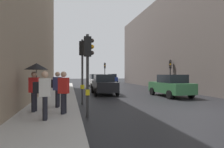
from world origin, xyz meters
TOP-DOWN VIEW (x-y plane):
  - ground_plane at (0.00, 0.00)m, footprint 120.00×120.00m
  - sidewalk_kerb at (-6.60, 6.00)m, footprint 2.63×40.00m
  - building_facade_right at (11.29, 15.06)m, footprint 12.00×27.84m
  - traffic_light_near_right at (-4.97, 3.23)m, footprint 0.44×0.38m
  - traffic_light_near_left at (-4.96, -0.08)m, footprint 0.43×0.24m
  - traffic_light_mid_street at (4.98, 10.51)m, footprint 0.35×0.45m
  - traffic_light_far_median at (-0.18, 21.73)m, footprint 0.24×0.43m
  - car_dark_suv at (-2.74, 8.41)m, footprint 2.11×4.25m
  - car_white_compact at (-2.22, 16.78)m, footprint 2.13×4.26m
  - car_green_estate at (2.15, 5.52)m, footprint 2.14×4.26m
  - car_blue_van at (2.74, 29.54)m, footprint 2.24×4.31m
  - pedestrian_with_umbrella at (-7.19, 0.76)m, footprint 1.00×1.00m
  - pedestrian_with_grey_backpack at (-6.36, 1.70)m, footprint 0.65×0.41m
  - pedestrian_with_black_backpack at (-6.65, -0.87)m, footprint 0.61×0.36m
  - pedestrian_in_red_jacket at (-5.97, 0.05)m, footprint 0.47×0.39m

SIDE VIEW (x-z plane):
  - ground_plane at x=0.00m, z-range 0.00..0.00m
  - sidewalk_kerb at x=-6.60m, z-range 0.00..0.16m
  - car_dark_suv at x=-2.74m, z-range 0.00..1.76m
  - car_white_compact at x=-2.22m, z-range 0.00..1.76m
  - car_green_estate at x=2.15m, z-range 0.00..1.76m
  - car_blue_van at x=2.74m, z-range 0.00..1.76m
  - pedestrian_in_red_jacket at x=-5.97m, z-range 0.25..2.02m
  - pedestrian_with_grey_backpack at x=-6.36m, z-range 0.28..2.05m
  - pedestrian_with_black_backpack at x=-6.65m, z-range 0.28..2.05m
  - pedestrian_with_umbrella at x=-7.19m, z-range 0.77..2.91m
  - traffic_light_mid_street at x=4.98m, z-range 0.64..3.99m
  - traffic_light_near_left at x=-4.96m, z-range 0.67..4.17m
  - traffic_light_far_median at x=-0.18m, z-range 0.69..4.31m
  - traffic_light_near_right at x=-4.97m, z-range 0.73..4.60m
  - building_facade_right at x=11.29m, z-range 0.00..11.44m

